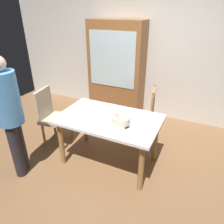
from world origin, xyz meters
TOP-DOWN VIEW (x-y plane):
  - ground at (0.00, 0.00)m, footprint 6.40×6.40m
  - back_wall at (0.00, 1.85)m, footprint 6.40×0.10m
  - dining_table at (0.00, 0.00)m, footprint 1.40×0.87m
  - birthday_cake at (0.22, -0.10)m, footprint 0.28×0.28m
  - plate_near_celebrant at (-0.39, -0.20)m, footprint 0.22×0.22m
  - plate_far_side at (-0.07, 0.20)m, footprint 0.22×0.22m
  - plate_near_guest at (0.42, -0.20)m, footprint 0.22×0.22m
  - fork_near_celebrant at (-0.55, -0.20)m, footprint 0.18×0.05m
  - fork_far_side at (-0.23, 0.19)m, footprint 0.18×0.06m
  - fork_near_guest at (0.26, -0.21)m, footprint 0.18×0.03m
  - chair_spindle_back at (0.24, 0.76)m, footprint 0.51×0.51m
  - chair_upholstered at (-1.09, 0.06)m, footprint 0.51×0.50m
  - person_celebrant at (-1.01, -0.72)m, footprint 0.32×0.32m
  - china_cabinet at (-0.59, 1.56)m, footprint 1.10×0.45m

SIDE VIEW (x-z plane):
  - ground at x=0.00m, z-range 0.00..0.00m
  - chair_spindle_back at x=0.24m, z-range -0.02..0.93m
  - chair_upholstered at x=-1.09m, z-range 0.06..1.01m
  - dining_table at x=0.00m, z-range 0.27..1.02m
  - fork_near_celebrant at x=-0.55m, z-range 0.75..0.75m
  - fork_far_side at x=-0.23m, z-range 0.75..0.75m
  - fork_near_guest at x=0.26m, z-range 0.75..0.75m
  - plate_near_celebrant at x=-0.39m, z-range 0.75..0.76m
  - plate_far_side at x=-0.07m, z-range 0.75..0.76m
  - plate_near_guest at x=0.42m, z-range 0.75..0.76m
  - birthday_cake at x=0.22m, z-range 0.71..0.89m
  - person_celebrant at x=-1.01m, z-range 0.11..1.76m
  - china_cabinet at x=-0.59m, z-range 0.00..1.90m
  - back_wall at x=0.00m, z-range 0.00..2.60m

